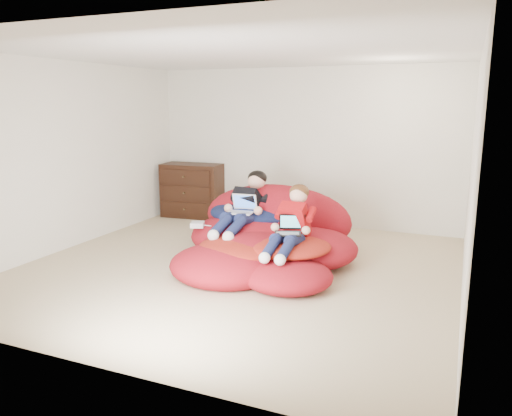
# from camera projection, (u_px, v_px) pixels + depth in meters

# --- Properties ---
(room_shell) EXTENTS (5.10, 5.10, 2.77)m
(room_shell) POSITION_uv_depth(u_px,v_px,m) (238.00, 251.00, 5.97)
(room_shell) COLOR #C0AD89
(room_shell) RESTS_ON ground
(dresser) EXTENTS (1.06, 0.62, 0.92)m
(dresser) POSITION_uv_depth(u_px,v_px,m) (193.00, 190.00, 8.65)
(dresser) COLOR black
(dresser) RESTS_ON ground
(beanbag_pile) EXTENTS (2.29, 2.46, 0.94)m
(beanbag_pile) POSITION_uv_depth(u_px,v_px,m) (266.00, 238.00, 6.33)
(beanbag_pile) COLOR #A9131F
(beanbag_pile) RESTS_ON ground
(cream_pillow) EXTENTS (0.49, 0.31, 0.31)m
(cream_pillow) POSITION_uv_depth(u_px,v_px,m) (255.00, 196.00, 7.22)
(cream_pillow) COLOR white
(cream_pillow) RESTS_ON beanbag_pile
(older_boy) EXTENTS (0.41, 1.31, 0.71)m
(older_boy) POSITION_uv_depth(u_px,v_px,m) (246.00, 203.00, 6.49)
(older_boy) COLOR black
(older_boy) RESTS_ON beanbag_pile
(younger_boy) EXTENTS (0.33, 1.05, 0.72)m
(younger_boy) POSITION_uv_depth(u_px,v_px,m) (292.00, 221.00, 5.68)
(younger_boy) COLOR red
(younger_boy) RESTS_ON beanbag_pile
(laptop_white) EXTENTS (0.34, 0.33, 0.23)m
(laptop_white) POSITION_uv_depth(u_px,v_px,m) (242.00, 208.00, 6.37)
(laptop_white) COLOR silver
(laptop_white) RESTS_ON older_boy
(laptop_black) EXTENTS (0.35, 0.39, 0.21)m
(laptop_black) POSITION_uv_depth(u_px,v_px,m) (290.00, 228.00, 5.65)
(laptop_black) COLOR black
(laptop_black) RESTS_ON younger_boy
(power_adapter) EXTENTS (0.21, 0.21, 0.06)m
(power_adapter) POSITION_uv_depth(u_px,v_px,m) (198.00, 225.00, 6.40)
(power_adapter) COLOR silver
(power_adapter) RESTS_ON beanbag_pile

